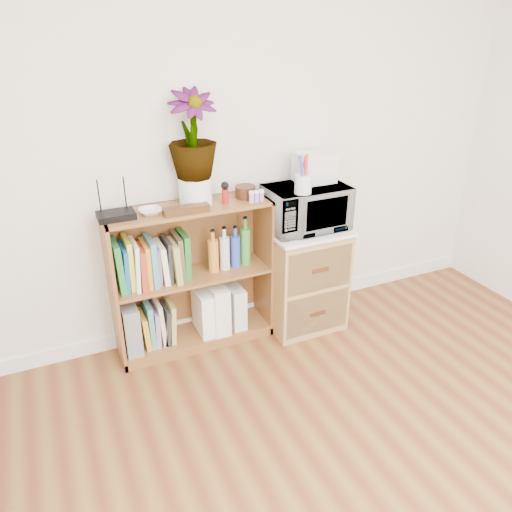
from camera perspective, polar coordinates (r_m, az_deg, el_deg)
skirting_board at (r=3.59m, az=-2.23°, el=-6.44°), size 4.00×0.02×0.10m
bookshelf at (r=3.16m, az=-7.28°, el=-2.49°), size 1.00×0.30×0.95m
wicker_unit at (r=3.42m, az=5.28°, el=-2.44°), size 0.50×0.45×0.70m
microwave at (r=3.20m, az=5.73°, el=5.54°), size 0.51×0.35×0.28m
pen_cup at (r=3.01m, az=5.40°, el=8.19°), size 0.10×0.10×0.11m
small_appliance at (r=3.24m, az=6.70°, el=10.03°), size 0.23×0.19×0.18m
router at (r=2.86m, az=-15.71°, el=4.50°), size 0.20×0.14×0.04m
white_bowl at (r=2.88m, az=-11.99°, el=5.01°), size 0.13×0.13×0.03m
plant_pot at (r=2.97m, az=-6.93°, el=7.39°), size 0.19×0.19×0.16m
potted_plant at (r=2.89m, az=-7.29°, el=13.60°), size 0.28×0.28×0.49m
trinket_box at (r=2.86m, az=-7.96°, el=5.28°), size 0.26×0.07×0.04m
kokeshi_doll at (r=2.98m, az=-3.55°, el=6.82°), size 0.04×0.04×0.09m
wooden_bowl at (r=3.08m, az=-1.22°, el=7.34°), size 0.13×0.13×0.07m
paint_jars at (r=3.01m, az=0.06°, el=6.65°), size 0.10×0.04×0.05m
file_box at (r=3.21m, az=-14.23°, el=-7.74°), size 0.10×0.26×0.32m
magazine_holder_left at (r=3.30m, az=-6.00°, el=-6.29°), size 0.09×0.24×0.30m
magazine_holder_mid at (r=3.31m, az=-4.54°, el=-5.72°), size 0.11×0.27×0.33m
magazine_holder_right at (r=3.36m, az=-2.48°, el=-5.59°), size 0.09×0.23×0.29m
cookbooks at (r=3.04m, az=-11.87°, el=-0.67°), size 0.44×0.20×0.31m
liquor_bottles at (r=3.16m, az=-2.98°, el=1.07°), size 0.29×0.07×0.31m
lower_books at (r=3.25m, az=-11.22°, el=-7.58°), size 0.21×0.19×0.30m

